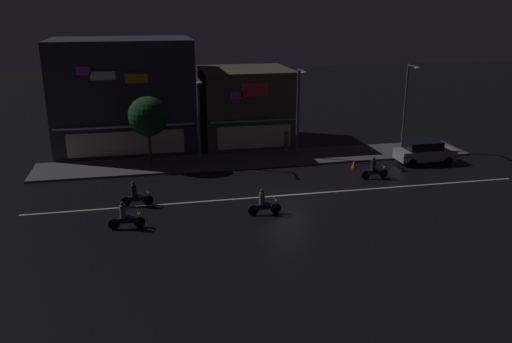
{
  "coord_description": "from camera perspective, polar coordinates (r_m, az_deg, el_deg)",
  "views": [
    {
      "loc": [
        -8.24,
        -29.22,
        11.19
      ],
      "look_at": [
        -1.5,
        2.32,
        0.92
      ],
      "focal_mm": 36.67,
      "sensor_mm": 36.0,
      "label": 1
    }
  ],
  "objects": [
    {
      "name": "ground_plane",
      "position": [
        32.35,
        3.46,
        -2.6
      ],
      "size": [
        140.0,
        140.0,
        0.0
      ],
      "primitive_type": "plane",
      "color": "black"
    },
    {
      "name": "street_tree",
      "position": [
        37.74,
        -11.71,
        5.89
      ],
      "size": [
        2.82,
        2.82,
        5.01
      ],
      "color": "#473323",
      "rests_on": "sidewalk_far"
    },
    {
      "name": "streetlamp_mid",
      "position": [
        39.06,
        4.66,
        7.19
      ],
      "size": [
        0.44,
        1.64,
        6.71
      ],
      "color": "#47494C",
      "rests_on": "sidewalk_far"
    },
    {
      "name": "motorcycle_following",
      "position": [
        28.23,
        -14.08,
        -4.86
      ],
      "size": [
        1.9,
        0.6,
        1.52
      ],
      "rotation": [
        0.0,
        0.0,
        3.12
      ],
      "color": "black",
      "rests_on": "ground"
    },
    {
      "name": "storefront_left_block",
      "position": [
        44.29,
        -1.15,
        7.15
      ],
      "size": [
        7.33,
        7.26,
        6.23
      ],
      "color": "#4C443A",
      "rests_on": "ground"
    },
    {
      "name": "lane_divider_stripe",
      "position": [
        32.35,
        3.46,
        -2.59
      ],
      "size": [
        31.1,
        0.16,
        0.01
      ],
      "primitive_type": "cube",
      "color": "beige",
      "rests_on": "ground"
    },
    {
      "name": "traffic_cone",
      "position": [
        38.35,
        10.64,
        0.82
      ],
      "size": [
        0.36,
        0.36,
        0.55
      ],
      "primitive_type": "cone",
      "color": "orange",
      "rests_on": "ground"
    },
    {
      "name": "pedestrian_on_sidewalk",
      "position": [
        40.7,
        3.32,
        3.19
      ],
      "size": [
        0.35,
        0.35,
        1.93
      ],
      "rotation": [
        0.0,
        0.0,
        2.32
      ],
      "color": "#4C664C",
      "rests_on": "sidewalk_far"
    },
    {
      "name": "storefront_center_block",
      "position": [
        43.32,
        -14.15,
        8.09
      ],
      "size": [
        10.76,
        7.22,
        8.77
      ],
      "color": "#2D333D",
      "rests_on": "ground"
    },
    {
      "name": "motorcycle_trailing_far",
      "position": [
        36.08,
        12.77,
        0.2
      ],
      "size": [
        1.9,
        0.6,
        1.52
      ],
      "rotation": [
        0.0,
        0.0,
        -0.06
      ],
      "color": "black",
      "rests_on": "ground"
    },
    {
      "name": "streetlamp_west",
      "position": [
        37.39,
        -6.24,
        6.3
      ],
      "size": [
        0.44,
        1.64,
        6.26
      ],
      "color": "#47494C",
      "rests_on": "sidewalk_far"
    },
    {
      "name": "motorcycle_opposite_lane",
      "position": [
        29.19,
        0.84,
        -3.54
      ],
      "size": [
        1.9,
        0.6,
        1.52
      ],
      "rotation": [
        0.0,
        0.0,
        3.21
      ],
      "color": "black",
      "rests_on": "ground"
    },
    {
      "name": "motorcycle_lead",
      "position": [
        31.19,
        -12.98,
        -2.59
      ],
      "size": [
        1.9,
        0.6,
        1.52
      ],
      "rotation": [
        0.0,
        0.0,
        0.06
      ],
      "color": "black",
      "rests_on": "ground"
    },
    {
      "name": "streetlamp_east",
      "position": [
        43.32,
        16.15,
        7.6
      ],
      "size": [
        0.44,
        1.64,
        6.73
      ],
      "color": "#47494C",
      "rests_on": "sidewalk_far"
    },
    {
      "name": "parked_car_near_kerb",
      "position": [
        40.63,
        17.88,
        2.08
      ],
      "size": [
        4.3,
        1.98,
        1.67
      ],
      "rotation": [
        0.0,
        0.0,
        3.14
      ],
      "color": "#9EA0A5",
      "rests_on": "ground"
    },
    {
      "name": "sidewalk_far",
      "position": [
        39.6,
        0.43,
        1.36
      ],
      "size": [
        32.74,
        4.22,
        0.14
      ],
      "primitive_type": "cube",
      "color": "#4C4C4F",
      "rests_on": "ground"
    }
  ]
}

